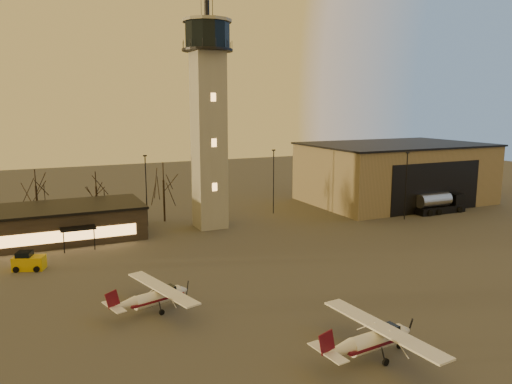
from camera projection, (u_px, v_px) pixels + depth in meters
ground at (326, 302)px, 43.69m from camera, size 220.00×220.00×0.00m
control_tower at (208, 110)px, 67.63m from camera, size 6.80×6.80×32.60m
hangar at (395, 173)px, 88.05m from camera, size 30.60×20.60×10.30m
terminal at (40, 224)px, 62.77m from camera, size 25.40×12.20×4.30m
light_poles at (211, 188)px, 70.64m from camera, size 58.50×12.25×10.14m
tree_row at (99, 182)px, 71.95m from camera, size 37.20×9.20×8.80m
cessna_front at (378, 342)px, 34.17m from camera, size 8.65×10.92×3.00m
cessna_rear at (159, 299)px, 41.97m from camera, size 7.95×9.89×2.74m
fuel_truck at (439, 205)px, 79.23m from camera, size 8.81×2.91×3.26m
service_cart at (29, 263)px, 52.15m from camera, size 3.47×2.79×1.96m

